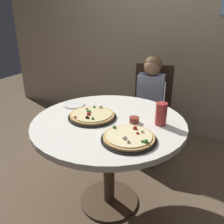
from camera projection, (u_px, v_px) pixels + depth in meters
ground_plane at (109, 201)px, 2.09m from camera, size 8.00×8.00×0.00m
wall_with_window at (177, 12)px, 2.80m from camera, size 5.20×0.14×2.90m
dining_table at (109, 134)px, 1.83m from camera, size 1.12×1.12×0.75m
chair_wooden at (151, 105)px, 2.68m from camera, size 0.47×0.47×0.95m
diner_child at (148, 115)px, 2.54m from camera, size 0.32×0.43×1.08m
pizza_veggie at (92, 115)px, 1.84m from camera, size 0.36×0.36×0.05m
pizza_cheese at (129, 138)px, 1.52m from camera, size 0.35×0.35×0.05m
soda_cup at (161, 114)px, 1.70m from camera, size 0.08×0.08×0.31m
sauce_bowl at (134, 120)px, 1.76m from camera, size 0.07×0.07×0.04m
plate_small at (74, 105)px, 2.07m from camera, size 0.18×0.18×0.01m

